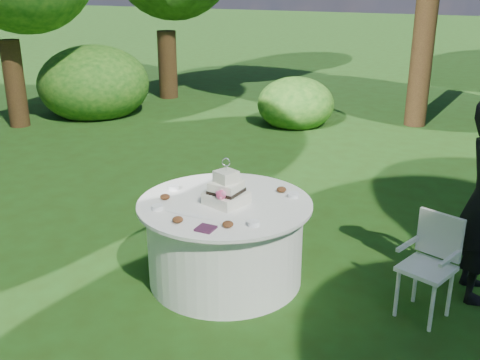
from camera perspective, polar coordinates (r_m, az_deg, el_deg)
name	(u,v)px	position (r m, az deg, el deg)	size (l,w,h in m)	color
ground	(226,278)	(5.32, -1.48, -9.93)	(80.00, 80.00, 0.00)	#203B10
napkins	(206,228)	(4.45, -3.50, -4.94)	(0.14, 0.14, 0.02)	#401B35
feather_plume	(189,215)	(4.72, -5.20, -3.53)	(0.48, 0.07, 0.01)	white
table	(225,241)	(5.14, -1.52, -6.17)	(1.56, 1.56, 0.77)	white
cake	(226,192)	(4.90, -1.41, -1.18)	(0.39, 0.39, 0.43)	silver
chair	(432,258)	(4.83, 18.88, -7.47)	(0.48, 0.48, 0.87)	white
votives	(219,203)	(4.91, -2.15, -2.31)	(1.18, 0.88, 0.04)	white
petal_cups	(214,207)	(4.82, -2.65, -2.71)	(0.96, 1.09, 0.05)	#562D16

